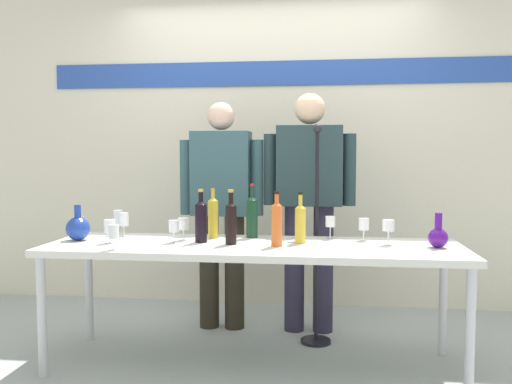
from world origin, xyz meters
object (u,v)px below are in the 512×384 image
wine_glass_left_3 (118,218)px  wine_glass_right_0 (330,222)px  wine_glass_left_5 (183,224)px  microphone_stand (316,271)px  presenter_right (309,195)px  wine_bottle_4 (201,219)px  wine_glass_left_4 (124,220)px  decanter_blue_right (438,236)px  wine_bottle_5 (300,222)px  wine_glass_left_1 (174,227)px  wine_glass_left_0 (114,232)px  wine_bottle_0 (213,216)px  presenter_left (221,201)px  decanter_blue_left (78,228)px  wine_glass_right_1 (364,225)px  wine_bottle_1 (231,221)px  wine_bottle_2 (277,222)px  wine_bottle_3 (252,215)px  display_table (253,253)px  wine_glass_left_2 (110,227)px  wine_glass_right_2 (388,226)px

wine_glass_left_3 → wine_glass_right_0: (1.38, -0.01, -0.01)m
wine_glass_left_5 → microphone_stand: size_ratio=0.10×
presenter_right → wine_bottle_4: 0.90m
wine_glass_left_4 → decanter_blue_right: bearing=-6.0°
wine_bottle_5 → wine_glass_left_1: wine_bottle_5 is taller
decanter_blue_right → wine_glass_left_0: size_ratio=1.42×
wine_bottle_0 → wine_glass_left_4: wine_bottle_0 is taller
presenter_left → wine_bottle_0: (0.03, -0.46, -0.06)m
wine_bottle_0 → wine_bottle_5: wine_bottle_0 is taller
microphone_stand → presenter_left: bearing=160.5°
presenter_right → wine_bottle_0: 0.76m
decanter_blue_left → wine_glass_right_1: decanter_blue_left is taller
decanter_blue_left → presenter_right: bearing=25.1°
wine_bottle_1 → wine_bottle_2: (0.27, -0.04, 0.00)m
wine_bottle_3 → wine_glass_right_1: bearing=-3.2°
presenter_left → wine_glass_left_3: size_ratio=10.08×
display_table → wine_glass_left_3: 0.98m
wine_glass_left_2 → wine_glass_left_4: size_ratio=0.93×
presenter_left → wine_bottle_4: 0.63m
wine_glass_right_2 → microphone_stand: bearing=139.7°
presenter_right → wine_bottle_5: bearing=-93.7°
wine_bottle_2 → wine_bottle_4: 0.47m
wine_bottle_4 → wine_glass_left_3: wine_bottle_4 is taller
wine_bottle_0 → wine_glass_left_5: wine_bottle_0 is taller
wine_bottle_4 → wine_glass_right_0: wine_bottle_4 is taller
wine_glass_left_5 → wine_bottle_0: bearing=35.4°
presenter_left → wine_glass_right_0: presenter_left is taller
wine_bottle_4 → wine_glass_left_5: wine_bottle_4 is taller
wine_bottle_2 → wine_bottle_3: 0.36m
wine_glass_left_5 → wine_bottle_4: bearing=-24.6°
wine_bottle_3 → wine_glass_left_5: bearing=-157.8°
display_table → wine_bottle_3: 0.32m
wine_glass_left_2 → wine_glass_left_5: 0.43m
wine_glass_left_0 → decanter_blue_left: bearing=140.0°
wine_bottle_5 → microphone_stand: bearing=75.0°
presenter_right → wine_glass_right_1: 0.58m
wine_glass_left_0 → wine_glass_left_1: 0.38m
decanter_blue_left → wine_glass_left_2: bearing=-18.0°
display_table → wine_glass_right_1: (0.66, 0.22, 0.15)m
wine_bottle_2 → wine_bottle_3: size_ratio=0.93×
wine_bottle_1 → wine_glass_right_0: bearing=25.6°
presenter_right → wine_glass_right_2: presenter_right is taller
wine_bottle_2 → wine_glass_left_5: (-0.59, 0.14, -0.04)m
presenter_left → wine_glass_right_0: size_ratio=11.42×
wine_bottle_5 → wine_glass_right_0: bearing=46.2°
wine_bottle_5 → decanter_blue_left: bearing=-177.3°
decanter_blue_right → wine_glass_left_3: (-1.98, 0.26, 0.05)m
display_table → wine_bottle_0: bearing=143.4°
decanter_blue_right → presenter_left: bearing=154.4°
wine_glass_left_0 → wine_glass_right_0: size_ratio=0.99×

